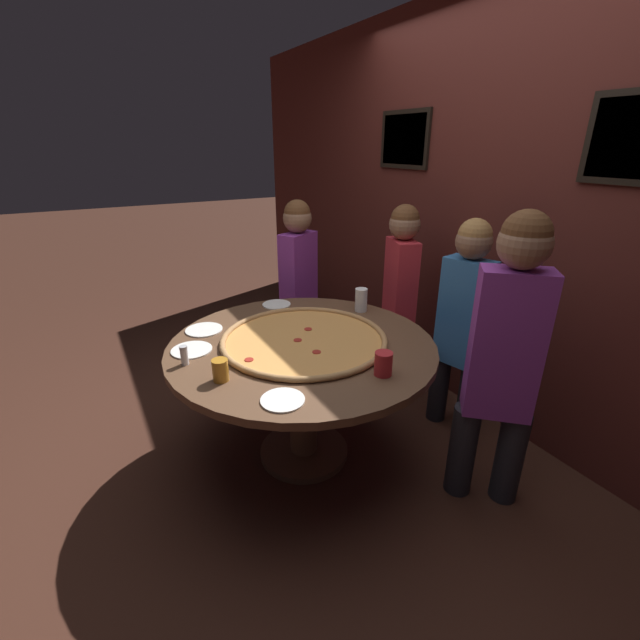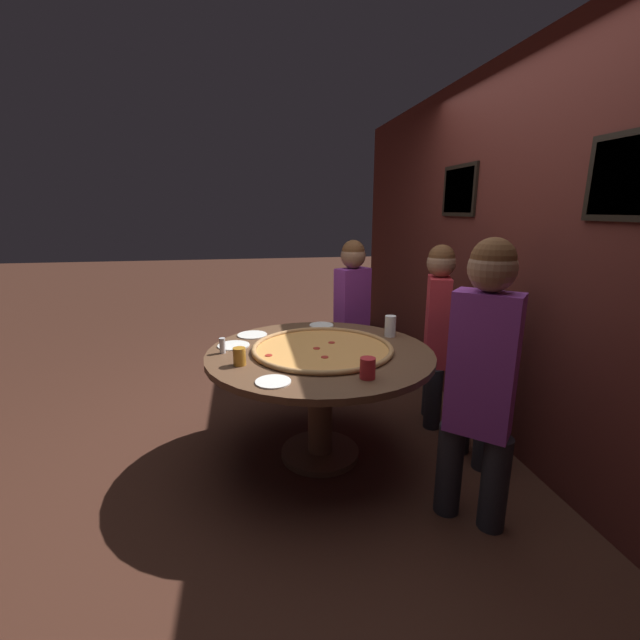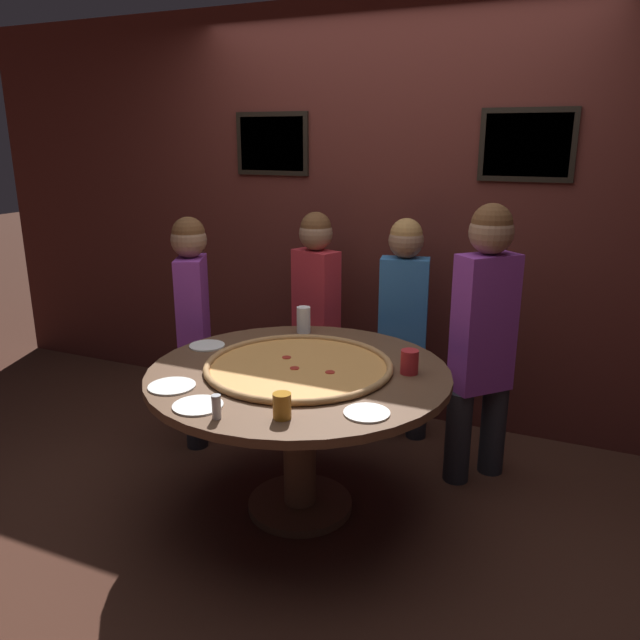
% 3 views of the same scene
% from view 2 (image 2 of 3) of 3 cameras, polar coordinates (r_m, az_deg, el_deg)
% --- Properties ---
extents(ground_plane, '(24.00, 24.00, 0.00)m').
position_cam_2_polar(ground_plane, '(3.02, 0.01, -17.54)').
color(ground_plane, '#422319').
extents(back_wall, '(6.40, 0.08, 2.60)m').
position_cam_2_polar(back_wall, '(3.09, 25.01, 7.62)').
color(back_wall, '#4C1E19').
rests_on(back_wall, ground_plane).
extents(dining_table, '(1.43, 1.43, 0.74)m').
position_cam_2_polar(dining_table, '(2.75, 0.01, -7.06)').
color(dining_table, brown).
rests_on(dining_table, ground_plane).
extents(giant_pizza, '(0.90, 0.90, 0.03)m').
position_cam_2_polar(giant_pizza, '(2.71, 0.32, -3.78)').
color(giant_pizza, '#E0994C').
rests_on(giant_pizza, dining_table).
extents(drink_cup_near_left, '(0.07, 0.07, 0.10)m').
position_cam_2_polar(drink_cup_near_left, '(2.49, -10.69, -4.80)').
color(drink_cup_near_left, '#BC7A23').
rests_on(drink_cup_near_left, dining_table).
extents(drink_cup_near_right, '(0.08, 0.08, 0.11)m').
position_cam_2_polar(drink_cup_near_right, '(2.27, 6.37, -6.40)').
color(drink_cup_near_right, '#B22328').
rests_on(drink_cup_near_right, dining_table).
extents(drink_cup_by_shaker, '(0.08, 0.08, 0.15)m').
position_cam_2_polar(drink_cup_by_shaker, '(3.03, 9.35, -0.81)').
color(drink_cup_by_shaker, white).
rests_on(drink_cup_by_shaker, dining_table).
extents(white_plate_beside_cup, '(0.18, 0.18, 0.01)m').
position_cam_2_polar(white_plate_beside_cup, '(3.28, 0.20, -0.69)').
color(white_plate_beside_cup, white).
rests_on(white_plate_beside_cup, dining_table).
extents(white_plate_near_front, '(0.19, 0.19, 0.01)m').
position_cam_2_polar(white_plate_near_front, '(2.24, -6.27, -8.17)').
color(white_plate_near_front, white).
rests_on(white_plate_near_front, dining_table).
extents(white_plate_right_side, '(0.21, 0.21, 0.01)m').
position_cam_2_polar(white_plate_right_side, '(2.85, -11.45, -3.34)').
color(white_plate_right_side, white).
rests_on(white_plate_right_side, dining_table).
extents(white_plate_far_back, '(0.21, 0.21, 0.01)m').
position_cam_2_polar(white_plate_far_back, '(3.06, -9.02, -1.97)').
color(white_plate_far_back, white).
rests_on(white_plate_far_back, dining_table).
extents(condiment_shaker, '(0.04, 0.04, 0.10)m').
position_cam_2_polar(condiment_shaker, '(2.71, -12.89, -3.34)').
color(condiment_shaker, silver).
rests_on(condiment_shaker, dining_table).
extents(diner_side_left, '(0.26, 0.36, 1.36)m').
position_cam_2_polar(diner_side_left, '(3.63, 4.30, 1.25)').
color(diner_side_left, '#232328').
rests_on(diner_side_left, ground_plane).
extents(diner_far_right, '(0.36, 0.24, 1.37)m').
position_cam_2_polar(diner_far_right, '(3.28, 15.31, -0.66)').
color(diner_far_right, '#232328').
rests_on(diner_far_right, ground_plane).
extents(diner_centre_back, '(0.35, 0.36, 1.49)m').
position_cam_2_polar(diner_centre_back, '(2.24, 20.79, -6.35)').
color(diner_centre_back, '#232328').
rests_on(diner_centre_back, ground_plane).
extents(diner_side_right, '(0.35, 0.21, 1.35)m').
position_cam_2_polar(diner_side_right, '(2.83, 20.62, -3.65)').
color(diner_side_right, '#232328').
rests_on(diner_side_right, ground_plane).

